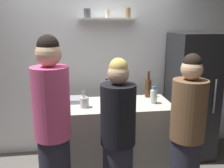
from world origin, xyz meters
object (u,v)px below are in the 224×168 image
object	(u,v)px
wine_bottle_amber_glass	(148,87)
water_bottle_plastic	(154,96)
baking_pan	(72,100)
person_pink_top	(53,132)
person_brown_jacket	(187,135)
wine_bottle_pale_glass	(107,96)
utensil_holder	(84,102)
person_blonde	(118,140)
wine_bottle_dark_glass	(117,100)
refrigerator	(191,96)

from	to	relation	value
wine_bottle_amber_glass	water_bottle_plastic	world-z (taller)	wine_bottle_amber_glass
baking_pan	wine_bottle_amber_glass	size ratio (longest dim) A/B	0.97
person_pink_top	person_brown_jacket	size ratio (longest dim) A/B	1.11
wine_bottle_pale_glass	person_brown_jacket	bearing A→B (deg)	-41.04
utensil_holder	person_brown_jacket	distance (m)	1.19
wine_bottle_amber_glass	person_pink_top	world-z (taller)	person_pink_top
person_blonde	person_brown_jacket	bearing A→B (deg)	82.04
wine_bottle_amber_glass	wine_bottle_pale_glass	bearing A→B (deg)	-152.15
baking_pan	utensil_holder	bearing A→B (deg)	-58.44
wine_bottle_pale_glass	wine_bottle_dark_glass	world-z (taller)	wine_bottle_pale_glass
wine_bottle_dark_glass	water_bottle_plastic	xyz separation A→B (m)	(0.49, 0.21, -0.03)
refrigerator	baking_pan	world-z (taller)	refrigerator
refrigerator	person_brown_jacket	world-z (taller)	refrigerator
refrigerator	water_bottle_plastic	world-z (taller)	refrigerator
wine_bottle_amber_glass	person_blonde	world-z (taller)	person_blonde
baking_pan	person_blonde	bearing A→B (deg)	-61.98
refrigerator	wine_bottle_amber_glass	distance (m)	0.69
wine_bottle_amber_glass	water_bottle_plastic	size ratio (longest dim) A/B	1.68
wine_bottle_dark_glass	water_bottle_plastic	distance (m)	0.53
baking_pan	person_blonde	size ratio (longest dim) A/B	0.21
wine_bottle_dark_glass	baking_pan	bearing A→B (deg)	141.14
water_bottle_plastic	person_brown_jacket	size ratio (longest dim) A/B	0.13
baking_pan	person_brown_jacket	xyz separation A→B (m)	(1.14, -0.87, -0.15)
baking_pan	wine_bottle_dark_glass	size ratio (longest dim) A/B	1.03
refrigerator	water_bottle_plastic	distance (m)	0.78
person_pink_top	water_bottle_plastic	bearing A→B (deg)	-87.86
wine_bottle_pale_glass	person_brown_jacket	world-z (taller)	person_brown_jacket
baking_pan	water_bottle_plastic	xyz separation A→B (m)	(0.99, -0.20, 0.07)
utensil_holder	person_pink_top	distance (m)	0.67
baking_pan	person_brown_jacket	size ratio (longest dim) A/B	0.21
refrigerator	baking_pan	bearing A→B (deg)	-174.02
wine_bottle_pale_glass	person_blonde	distance (m)	0.66
utensil_holder	person_blonde	world-z (taller)	person_blonde
refrigerator	person_pink_top	world-z (taller)	person_pink_top
baking_pan	wine_bottle_dark_glass	xyz separation A→B (m)	(0.50, -0.41, 0.10)
wine_bottle_dark_glass	person_blonde	xyz separation A→B (m)	(-0.06, -0.43, -0.27)
baking_pan	person_pink_top	bearing A→B (deg)	-101.51
person_blonde	person_brown_jacket	size ratio (longest dim) A/B	0.98
wine_bottle_pale_glass	wine_bottle_amber_glass	xyz separation A→B (m)	(0.59, 0.31, 0.01)
utensil_holder	person_pink_top	world-z (taller)	person_pink_top
refrigerator	utensil_holder	xyz separation A→B (m)	(-1.52, -0.41, 0.11)
wine_bottle_dark_glass	wine_bottle_amber_glass	distance (m)	0.69
wine_bottle_pale_glass	person_pink_top	size ratio (longest dim) A/B	0.19
utensil_holder	person_blonde	size ratio (longest dim) A/B	0.14
wine_bottle_dark_glass	person_brown_jacket	size ratio (longest dim) A/B	0.20
refrigerator	utensil_holder	world-z (taller)	refrigerator
wine_bottle_pale_glass	utensil_holder	bearing A→B (deg)	179.94
utensil_holder	refrigerator	bearing A→B (deg)	15.22
water_bottle_plastic	person_blonde	distance (m)	0.87
water_bottle_plastic	wine_bottle_dark_glass	bearing A→B (deg)	-157.07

